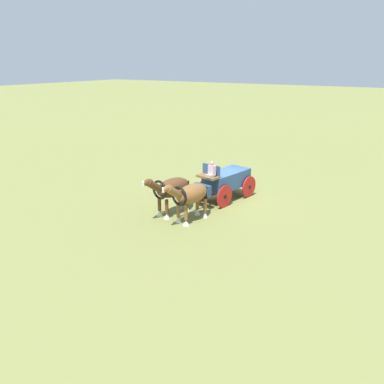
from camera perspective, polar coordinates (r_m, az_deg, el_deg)
ground_plane at (r=22.69m, az=4.99°, el=-1.01°), size 220.00×220.00×0.00m
show_wagon at (r=22.21m, az=4.83°, el=1.66°), size 5.87×2.20×2.61m
draft_horse_near at (r=19.11m, az=-0.30°, el=-0.48°), size 3.02×1.30×2.20m
draft_horse_off at (r=19.96m, az=-3.03°, el=0.44°), size 3.13×1.33×2.24m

